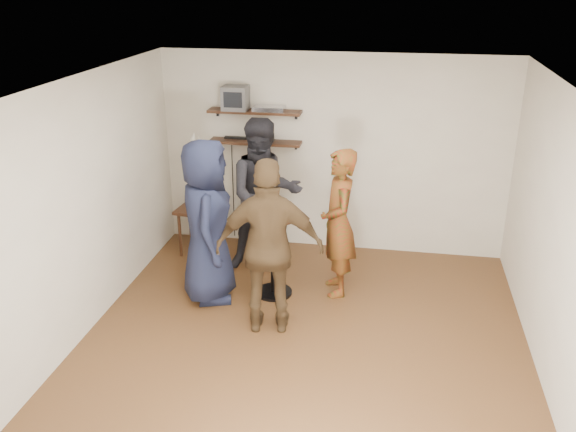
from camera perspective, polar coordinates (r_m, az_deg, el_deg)
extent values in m
cube|color=#492917|center=(6.26, 1.29, -12.40)|extent=(4.50, 5.00, 0.04)
cube|color=white|center=(5.24, 1.54, 12.14)|extent=(4.50, 5.00, 0.04)
cube|color=beige|center=(7.98, 4.22, 5.81)|extent=(4.50, 0.04, 2.60)
cube|color=beige|center=(3.50, -5.33, -17.48)|extent=(4.50, 0.04, 2.60)
cube|color=beige|center=(6.35, -19.28, 0.27)|extent=(0.04, 5.00, 2.60)
cube|color=beige|center=(5.76, 24.32, -2.71)|extent=(0.04, 5.00, 2.60)
cube|color=black|center=(7.87, -3.14, 9.74)|extent=(1.20, 0.25, 0.04)
cube|color=black|center=(7.96, -3.08, 6.93)|extent=(1.20, 0.25, 0.04)
cube|color=#59595B|center=(7.89, -4.91, 10.97)|extent=(0.32, 0.30, 0.30)
cube|color=silver|center=(7.82, -1.78, 10.04)|extent=(0.40, 0.24, 0.06)
cube|color=black|center=(7.92, -2.14, 7.36)|extent=(0.22, 0.10, 0.10)
cube|color=black|center=(8.07, -4.91, 7.31)|extent=(0.30, 0.05, 0.03)
cube|color=black|center=(8.09, -8.33, 0.67)|extent=(0.58, 0.58, 0.04)
cylinder|color=black|center=(8.10, -10.07, -1.83)|extent=(0.04, 0.04, 0.58)
cylinder|color=black|center=(7.97, -7.25, -2.06)|extent=(0.04, 0.04, 0.58)
cylinder|color=black|center=(8.46, -9.12, -0.71)|extent=(0.04, 0.04, 0.58)
cylinder|color=black|center=(8.34, -6.41, -0.91)|extent=(0.04, 0.04, 0.58)
cylinder|color=white|center=(8.03, -8.40, 1.87)|extent=(0.15, 0.15, 0.32)
cylinder|color=#3F7521|center=(7.93, -8.67, 4.09)|extent=(0.01, 0.07, 0.59)
cone|color=silver|center=(7.84, -9.10, 6.59)|extent=(0.07, 0.09, 0.13)
cylinder|color=#3F7521|center=(7.92, -8.42, 4.32)|extent=(0.04, 0.06, 0.65)
cone|color=silver|center=(7.82, -8.32, 7.08)|extent=(0.11, 0.13, 0.14)
cylinder|color=#3F7521|center=(7.89, -8.59, 4.49)|extent=(0.10, 0.09, 0.71)
cone|color=silver|center=(7.75, -8.84, 7.40)|extent=(0.14, 0.13, 0.14)
cylinder|color=black|center=(6.78, -1.39, 0.03)|extent=(0.55, 0.55, 0.04)
cylinder|color=black|center=(6.97, -1.35, -3.67)|extent=(0.07, 0.07, 0.93)
cylinder|color=black|center=(7.20, -1.32, -7.12)|extent=(0.42, 0.42, 0.03)
cylinder|color=silver|center=(6.75, -2.04, 0.15)|extent=(0.07, 0.07, 0.00)
cylinder|color=silver|center=(6.73, -2.04, 0.55)|extent=(0.01, 0.01, 0.10)
cylinder|color=silver|center=(6.69, -2.06, 1.42)|extent=(0.07, 0.07, 0.12)
cylinder|color=#DDC85B|center=(6.70, -2.05, 1.22)|extent=(0.07, 0.07, 0.07)
cylinder|color=silver|center=(6.73, -0.90, 0.10)|extent=(0.06, 0.06, 0.00)
cylinder|color=silver|center=(6.72, -0.90, 0.44)|extent=(0.01, 0.01, 0.08)
cylinder|color=silver|center=(6.69, -0.90, 1.18)|extent=(0.06, 0.06, 0.10)
cylinder|color=#DDC85B|center=(6.69, -0.90, 1.01)|extent=(0.06, 0.06, 0.06)
cylinder|color=silver|center=(6.83, -1.59, 0.41)|extent=(0.06, 0.06, 0.00)
cylinder|color=silver|center=(6.81, -1.59, 0.80)|extent=(0.01, 0.01, 0.09)
cylinder|color=silver|center=(6.77, -1.60, 1.63)|extent=(0.07, 0.07, 0.12)
cylinder|color=#DDC85B|center=(6.78, -1.60, 1.44)|extent=(0.07, 0.07, 0.06)
cylinder|color=silver|center=(6.79, -1.25, 0.29)|extent=(0.05, 0.05, 0.00)
cylinder|color=silver|center=(6.78, -1.25, 0.63)|extent=(0.01, 0.01, 0.08)
cylinder|color=silver|center=(6.74, -1.26, 1.35)|extent=(0.06, 0.06, 0.10)
cylinder|color=#DDC85B|center=(6.75, -1.26, 1.18)|extent=(0.06, 0.06, 0.05)
imported|color=#A21912|center=(6.91, 4.74, -0.68)|extent=(0.57, 0.72, 1.73)
imported|color=black|center=(7.47, -2.20, 1.95)|extent=(1.12, 1.00, 1.92)
imported|color=#161B32|center=(6.79, -7.60, -0.53)|extent=(0.82, 1.04, 1.87)
imported|color=#45321D|center=(6.12, -1.72, -3.00)|extent=(1.15, 0.61, 1.86)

